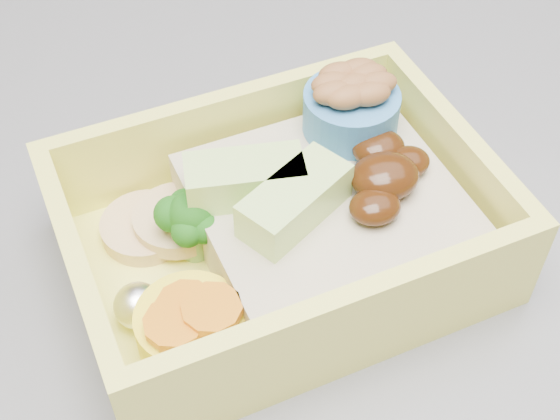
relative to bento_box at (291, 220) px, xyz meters
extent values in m
cube|color=#3E3E43|center=(0.12, -0.06, -0.05)|extent=(1.24, 0.84, 0.04)
cube|color=#F8F566|center=(-0.01, 0.00, -0.02)|extent=(0.23, 0.18, 0.01)
cube|color=#F8F566|center=(-0.02, 0.07, 0.01)|extent=(0.20, 0.04, 0.05)
cube|color=#F8F566|center=(0.00, -0.07, 0.01)|extent=(0.20, 0.04, 0.05)
cube|color=#F8F566|center=(0.09, 0.01, 0.01)|extent=(0.03, 0.13, 0.05)
cube|color=#F8F566|center=(-0.10, -0.02, 0.01)|extent=(0.03, 0.13, 0.05)
cube|color=gray|center=(0.02, 0.00, 0.00)|extent=(0.14, 0.13, 0.03)
ellipsoid|color=#331707|center=(0.05, 0.00, 0.02)|extent=(0.04, 0.03, 0.02)
ellipsoid|color=#331707|center=(0.05, 0.02, 0.02)|extent=(0.03, 0.03, 0.02)
ellipsoid|color=#331707|center=(0.04, -0.02, 0.02)|extent=(0.03, 0.03, 0.01)
ellipsoid|color=#331707|center=(0.06, 0.01, 0.02)|extent=(0.03, 0.02, 0.01)
cube|color=#C1F07D|center=(0.00, -0.01, 0.02)|extent=(0.06, 0.05, 0.02)
cube|color=#C1F07D|center=(-0.02, 0.01, 0.02)|extent=(0.06, 0.03, 0.02)
cylinder|color=#77A357|center=(-0.05, 0.01, -0.01)|extent=(0.01, 0.01, 0.02)
sphere|color=#1B5F15|center=(-0.05, 0.01, 0.01)|extent=(0.02, 0.02, 0.02)
sphere|color=#1B5F15|center=(-0.04, 0.01, 0.01)|extent=(0.02, 0.02, 0.02)
sphere|color=#1B5F15|center=(-0.06, 0.01, 0.01)|extent=(0.02, 0.02, 0.02)
sphere|color=#1B5F15|center=(-0.04, 0.00, 0.01)|extent=(0.02, 0.02, 0.02)
sphere|color=#1B5F15|center=(-0.05, 0.00, 0.01)|extent=(0.02, 0.02, 0.02)
sphere|color=#1B5F15|center=(-0.05, 0.02, 0.01)|extent=(0.02, 0.02, 0.02)
cylinder|color=yellow|center=(-0.06, -0.05, -0.01)|extent=(0.05, 0.05, 0.02)
cylinder|color=orange|center=(-0.06, -0.04, 0.01)|extent=(0.03, 0.03, 0.00)
cylinder|color=orange|center=(-0.07, -0.05, 0.01)|extent=(0.03, 0.03, 0.00)
cylinder|color=orange|center=(-0.05, -0.05, 0.01)|extent=(0.03, 0.03, 0.00)
cylinder|color=tan|center=(-0.07, 0.03, -0.01)|extent=(0.05, 0.05, 0.01)
cylinder|color=tan|center=(-0.05, 0.02, -0.01)|extent=(0.05, 0.05, 0.01)
ellipsoid|color=white|center=(-0.04, 0.04, -0.01)|extent=(0.02, 0.02, 0.02)
ellipsoid|color=white|center=(-0.08, -0.03, -0.01)|extent=(0.02, 0.02, 0.02)
cylinder|color=#3A80C5|center=(0.04, 0.04, 0.03)|extent=(0.05, 0.05, 0.02)
ellipsoid|color=brown|center=(0.04, 0.04, 0.04)|extent=(0.02, 0.02, 0.01)
ellipsoid|color=brown|center=(0.05, 0.05, 0.04)|extent=(0.02, 0.02, 0.01)
ellipsoid|color=brown|center=(0.03, 0.05, 0.04)|extent=(0.02, 0.02, 0.01)
ellipsoid|color=brown|center=(0.05, 0.03, 0.04)|extent=(0.02, 0.02, 0.01)
ellipsoid|color=brown|center=(0.04, 0.03, 0.04)|extent=(0.02, 0.02, 0.01)
ellipsoid|color=brown|center=(0.06, 0.04, 0.04)|extent=(0.02, 0.02, 0.01)
ellipsoid|color=brown|center=(0.04, 0.05, 0.04)|extent=(0.02, 0.02, 0.01)
ellipsoid|color=brown|center=(0.05, 0.05, 0.04)|extent=(0.02, 0.02, 0.01)
ellipsoid|color=brown|center=(0.03, 0.04, 0.04)|extent=(0.02, 0.02, 0.01)
camera|label=1|loc=(-0.07, -0.25, 0.29)|focal=50.00mm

